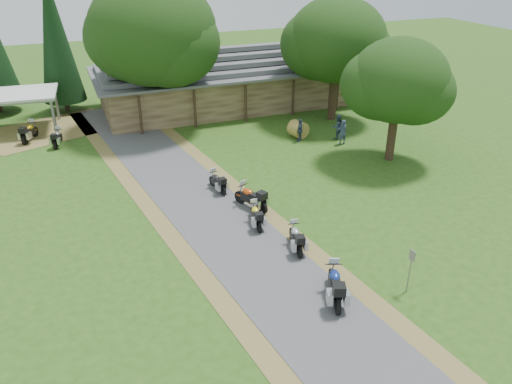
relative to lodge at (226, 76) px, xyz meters
name	(u,v)px	position (x,y,z in m)	size (l,w,h in m)	color
ground	(276,281)	(-6.00, -24.00, -2.45)	(120.00, 120.00, 0.00)	#2C4C15
driveway	(232,236)	(-6.50, -20.00, -2.45)	(46.00, 46.00, 0.00)	#47484A
lodge	(226,76)	(0.00, 0.00, 0.00)	(21.40, 9.40, 4.90)	brown
carport	(13,112)	(-16.48, -0.30, -1.05)	(6.44, 4.29, 2.79)	silver
motorcycle_row_a	(335,283)	(-4.31, -25.84, -1.72)	(2.15, 0.70, 1.47)	navy
motorcycle_row_b	(296,237)	(-4.17, -22.08, -1.83)	(1.81, 0.59, 1.24)	#AAAEB1
motorcycle_row_c	(256,215)	(-5.09, -19.48, -1.86)	(1.73, 0.57, 1.19)	yellow
motorcycle_row_d	(251,196)	(-4.71, -17.78, -1.75)	(2.05, 0.67, 1.41)	#CD4912
motorcycle_row_e	(217,181)	(-5.69, -15.13, -1.87)	(1.70, 0.55, 1.16)	black
motorcycle_carport_a	(29,131)	(-15.48, -2.89, -1.76)	(2.03, 0.66, 1.39)	#DBA709
motorcycle_carport_b	(57,137)	(-13.72, -4.59, -1.85)	(1.75, 0.57, 1.20)	gray
person_a	(343,130)	(4.44, -11.48, -1.44)	(0.58, 0.41, 2.03)	#35425E
person_b	(338,125)	(4.64, -10.45, -1.42)	(0.59, 0.42, 2.07)	#35425E
person_c	(300,128)	(2.00, -9.88, -1.51)	(0.53, 0.38, 1.87)	#35425E
hay_bale	(298,129)	(2.21, -9.16, -1.86)	(1.18, 1.18, 1.08)	olive
sign_post	(410,271)	(-1.41, -26.53, -1.46)	(0.35, 0.06, 1.97)	gray
oak_lodge_left	(154,51)	(-6.37, -3.26, 3.15)	(8.90, 8.90, 11.19)	black
oak_lodge_right	(336,56)	(6.43, -6.45, 2.40)	(7.30, 7.30, 9.70)	black
oak_driveway	(397,96)	(5.88, -14.93, 1.66)	(5.96, 5.96, 8.23)	black
cedar_near	(56,41)	(-12.70, 3.47, 3.08)	(3.35, 3.35, 11.06)	black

